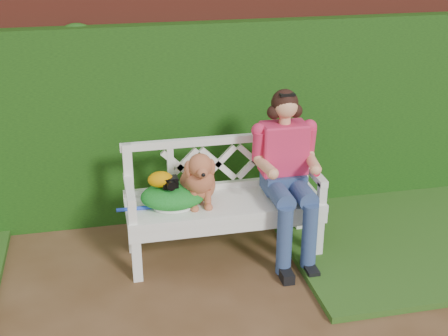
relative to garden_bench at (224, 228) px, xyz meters
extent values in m
cube|color=maroon|center=(-0.59, 0.99, 0.86)|extent=(10.00, 0.30, 2.20)
cube|color=#225812|center=(-0.59, 0.77, 0.61)|extent=(10.00, 0.18, 1.70)
cube|color=#1B3614|center=(1.81, -0.01, -0.21)|extent=(2.60, 2.00, 0.05)
cube|color=black|center=(-0.41, -0.02, 0.45)|extent=(0.12, 0.09, 0.08)
ellipsoid|color=#C57E00|center=(-0.48, 0.00, 0.47)|extent=(0.19, 0.14, 0.12)
camera|label=1|loc=(-0.88, -4.01, 2.29)|focal=48.00mm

